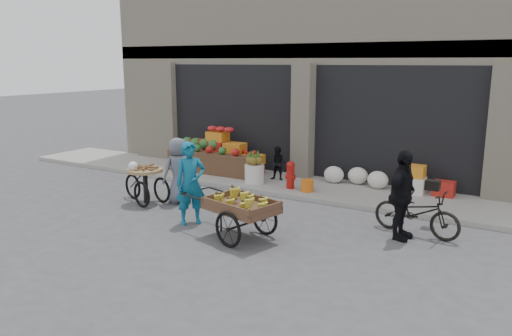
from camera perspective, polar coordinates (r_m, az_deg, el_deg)
The scene contains 15 objects.
ground at distance 10.17m, azimuth -7.01°, elevation -7.02°, with size 80.00×80.00×0.00m, color #424244.
sidewalk at distance 13.49m, azimuth 3.66°, elevation -1.89°, with size 18.00×2.20×0.12m, color gray.
building at distance 16.69m, azimuth 10.12°, elevation 12.11°, with size 14.00×6.45×7.00m.
fruit_display at distance 14.85m, azimuth -4.37°, elevation 1.81°, with size 3.10×1.12×1.24m.
pineapple_bin at distance 13.34m, azimuth -0.17°, elevation -0.65°, with size 0.52×0.52×0.50m, color silver.
fire_hydrant at distance 12.76m, azimuth 3.96°, elevation -0.67°, with size 0.22×0.22×0.71m.
orange_bucket at distance 12.56m, azimuth 5.88°, elevation -2.00°, with size 0.32×0.32×0.30m, color orange.
right_bay_goods at distance 13.04m, azimuth 15.19°, elevation -1.21°, with size 3.35×0.60×0.70m.
seated_person at distance 13.62m, azimuth 2.57°, elevation 0.52°, with size 0.45×0.35×0.93m, color black.
banana_cart at distance 9.43m, azimuth -1.90°, elevation -4.05°, with size 2.43×1.43×0.95m.
vendor_woman at distance 10.34m, azimuth -7.49°, elevation -1.73°, with size 0.63×0.41×1.73m, color #105D7F.
tricycle_cart at distance 12.10m, azimuth -12.56°, elevation -1.33°, with size 1.46×1.00×0.95m.
vendor_grey at distance 11.94m, azimuth -8.85°, elevation -0.28°, with size 0.77×0.50×1.57m, color slate.
bicycle at distance 10.19m, azimuth 17.88°, elevation -4.83°, with size 0.60×1.72×0.90m, color black.
cyclist at distance 9.75m, azimuth 16.35°, elevation -3.01°, with size 1.00×0.42×1.71m, color black.
Camera 1 is at (5.92, -7.57, 3.32)m, focal length 35.00 mm.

